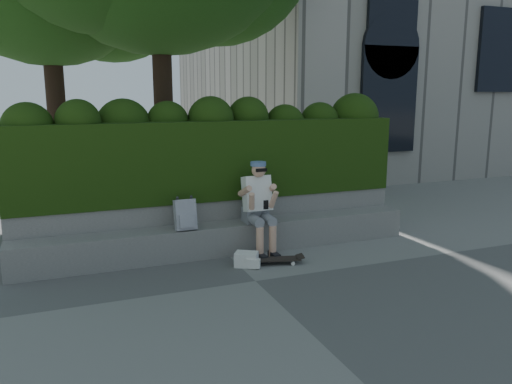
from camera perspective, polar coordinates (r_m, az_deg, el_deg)
name	(u,v)px	position (r m, az deg, el deg)	size (l,w,h in m)	color
ground	(255,281)	(6.48, -0.06, -10.14)	(80.00, 80.00, 0.00)	slate
bench_ledge	(225,238)	(7.52, -3.55, -5.30)	(6.00, 0.45, 0.45)	gray
planter_wall	(216,221)	(7.92, -4.62, -3.34)	(6.00, 0.50, 0.75)	gray
hedge	(211,158)	(7.95, -5.21, 3.87)	(6.00, 1.00, 1.20)	black
person	(258,204)	(7.38, 0.28, -1.38)	(0.40, 0.76, 1.38)	slate
skateboard	(273,260)	(7.06, 1.91, -7.72)	(0.81, 0.39, 0.08)	black
backpack_plaid	(185,215)	(7.15, -8.09, -2.58)	(0.30, 0.16, 0.44)	silver
backpack_ground	(246,259)	(6.97, -1.10, -7.70)	(0.31, 0.22, 0.20)	silver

